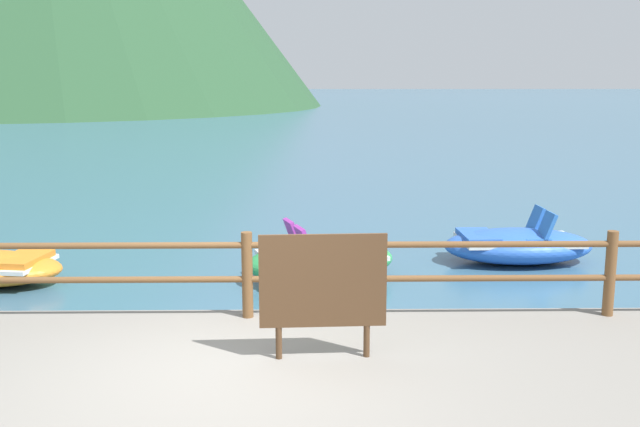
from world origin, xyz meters
The scene contains 5 objects.
ground_plane centered at (0.00, 40.00, 0.00)m, with size 200.00×200.00×0.00m, color #38607A.
dock_railing centered at (0.00, 1.55, 0.98)m, with size 23.92×0.12×0.95m.
sign_board centered at (0.80, 0.35, 1.13)m, with size 1.18×0.11×1.19m.
pedal_boat_1 centered at (4.05, 5.44, 0.29)m, with size 2.46×1.42×0.87m.
pedal_boat_3 centered at (0.86, 4.45, 0.30)m, with size 2.55×1.98×0.89m.
Camera 1 is at (0.67, -6.26, 3.03)m, focal length 41.73 mm.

